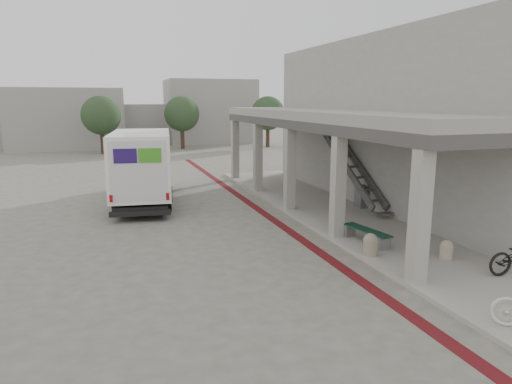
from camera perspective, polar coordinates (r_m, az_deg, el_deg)
name	(u,v)px	position (r m, az deg, el deg)	size (l,w,h in m)	color
ground	(282,250)	(13.83, 3.22, -7.27)	(120.00, 120.00, 0.00)	#615D53
bike_lane_stripe	(287,230)	(15.96, 3.93, -4.70)	(0.35, 40.00, 0.01)	#581115
sidewalk	(395,236)	(15.67, 17.02, -5.28)	(4.40, 28.00, 0.12)	gray
transit_building	(393,125)	(20.38, 16.81, 8.05)	(7.60, 17.00, 7.00)	gray
distant_backdrop	(124,118)	(48.13, -16.16, 8.92)	(28.00, 10.00, 6.50)	gray
tree_left	(101,115)	(40.19, -18.81, 9.04)	(3.20, 3.20, 4.80)	#38281C
tree_mid	(182,114)	(42.74, -9.26, 9.60)	(3.20, 3.20, 4.80)	#38281C
tree_right	(268,113)	(43.78, 1.49, 9.78)	(3.20, 3.20, 4.80)	#38281C
fedex_truck	(143,165)	(20.53, -13.95, 3.36)	(3.15, 7.56, 3.13)	black
bench	(367,233)	(14.41, 13.68, -5.03)	(0.71, 1.87, 0.43)	gray
bollard_near	(446,249)	(13.74, 22.71, -6.61)	(0.35, 0.35, 0.53)	tan
bollard_far	(370,244)	(13.35, 14.12, -6.34)	(0.42, 0.42, 0.63)	gray
utility_cabinet	(362,196)	(19.13, 13.09, -0.52)	(0.40, 0.54, 0.90)	slate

